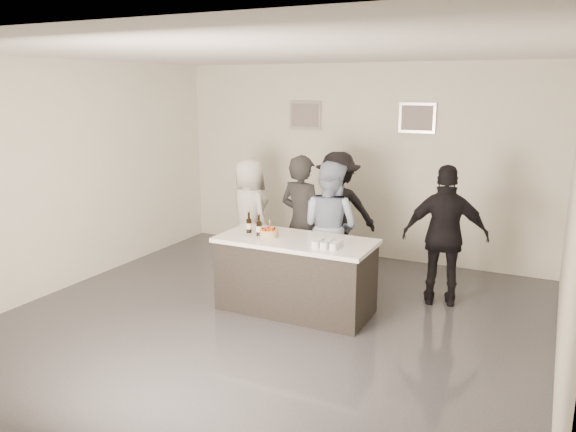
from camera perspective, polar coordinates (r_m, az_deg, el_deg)
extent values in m
plane|color=#3D3D42|center=(6.61, -1.94, -10.66)|extent=(6.00, 6.00, 0.00)
plane|color=white|center=(6.05, -2.17, 16.30)|extent=(6.00, 6.00, 0.00)
cube|color=silver|center=(8.88, 7.13, 5.50)|extent=(6.00, 0.04, 3.00)
cube|color=silver|center=(3.86, -23.57, -5.56)|extent=(6.00, 0.04, 3.00)
cube|color=silver|center=(8.00, -21.42, 3.86)|extent=(0.04, 6.00, 3.00)
cube|color=silver|center=(5.46, 26.97, -0.64)|extent=(0.04, 6.00, 3.00)
cube|color=#B2B2B7|center=(9.12, 1.76, 10.21)|extent=(0.54, 0.04, 0.44)
cube|color=#B2B2B7|center=(8.54, 13.00, 9.69)|extent=(0.54, 0.04, 0.44)
cube|color=white|center=(6.75, 0.76, -6.01)|extent=(1.86, 0.86, 0.90)
cylinder|color=orange|center=(6.70, -1.95, -1.80)|extent=(0.22, 0.22, 0.08)
cylinder|color=black|center=(6.88, -3.99, -0.65)|extent=(0.07, 0.07, 0.26)
cylinder|color=black|center=(6.73, -2.97, -0.94)|extent=(0.07, 0.07, 0.26)
cube|color=yellow|center=(6.30, 4.06, -2.79)|extent=(0.30, 0.30, 0.08)
cube|color=pink|center=(6.55, -2.78, -2.47)|extent=(0.24, 0.08, 0.01)
imported|color=black|center=(7.39, 1.41, -0.69)|extent=(0.74, 0.57, 1.80)
imported|color=#9DB0CE|center=(7.35, 4.23, -1.10)|extent=(0.95, 0.81, 1.72)
imported|color=silver|center=(8.27, -3.94, 0.21)|extent=(0.95, 0.84, 1.64)
imported|color=black|center=(7.10, 15.69, -1.97)|extent=(1.09, 0.65, 1.75)
imported|color=black|center=(8.24, 5.03, 0.50)|extent=(1.29, 1.08, 1.74)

